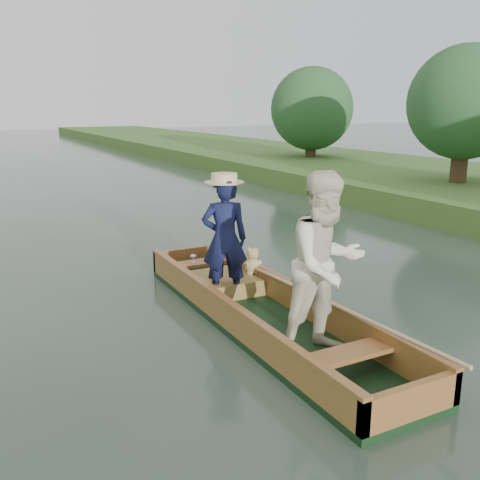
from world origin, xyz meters
name	(u,v)px	position (x,y,z in m)	size (l,w,h in m)	color
ground	(263,325)	(0.00, 0.00, 0.00)	(120.00, 120.00, 0.00)	#283D30
trees_far	(158,113)	(2.49, 10.72, 2.42)	(22.80, 11.36, 4.22)	#47331E
punt	(280,276)	(0.05, -0.31, 0.71)	(1.15, 5.17, 2.02)	black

